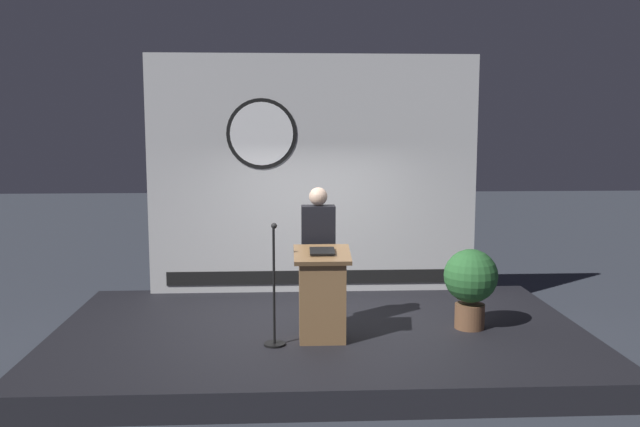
% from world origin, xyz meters
% --- Properties ---
extents(ground_plane, '(40.00, 40.00, 0.00)m').
position_xyz_m(ground_plane, '(0.00, 0.00, 0.00)').
color(ground_plane, '#383D47').
extents(stage_platform, '(6.40, 4.00, 0.30)m').
position_xyz_m(stage_platform, '(0.00, 0.00, 0.15)').
color(stage_platform, black).
rests_on(stage_platform, ground).
extents(banner_display, '(4.80, 0.12, 3.47)m').
position_xyz_m(banner_display, '(-0.01, 1.85, 2.03)').
color(banner_display, silver).
rests_on(banner_display, stage_platform).
extents(podium, '(0.64, 0.50, 1.08)m').
position_xyz_m(podium, '(-0.00, -0.50, 0.83)').
color(podium, olive).
rests_on(podium, stage_platform).
extents(speaker_person, '(0.40, 0.26, 1.72)m').
position_xyz_m(speaker_person, '(-0.02, -0.02, 1.18)').
color(speaker_person, black).
rests_on(speaker_person, stage_platform).
extents(microphone_stand, '(0.24, 0.51, 1.35)m').
position_xyz_m(microphone_stand, '(-0.54, -0.60, 0.77)').
color(microphone_stand, black).
rests_on(microphone_stand, stage_platform).
extents(potted_plant, '(0.65, 0.65, 0.97)m').
position_xyz_m(potted_plant, '(1.82, -0.12, 0.89)').
color(potted_plant, brown).
rests_on(potted_plant, stage_platform).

